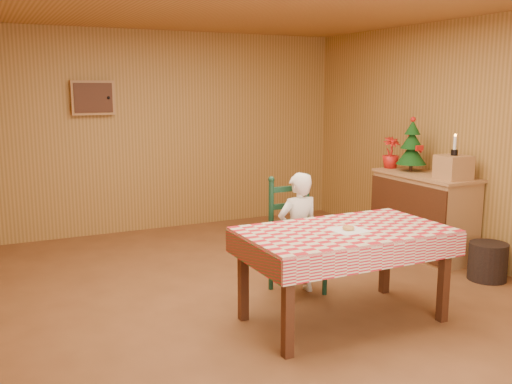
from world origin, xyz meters
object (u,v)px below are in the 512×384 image
christmas_tree (412,147)px  crate (453,167)px  dining_table (344,239)px  seated_child (298,233)px  storage_bin (488,261)px  ladder_chair (295,238)px  shelf_unit (423,215)px

christmas_tree → crate: bearing=-90.0°
dining_table → seated_child: (-0.00, 0.73, -0.13)m
crate → storage_bin: 1.02m
ladder_chair → storage_bin: size_ratio=2.90×
shelf_unit → storage_bin: (-0.01, -0.94, -0.28)m
christmas_tree → storage_bin: (-0.02, -1.19, -1.02)m
dining_table → storage_bin: bearing=6.2°
seated_child → christmas_tree: christmas_tree is taller
dining_table → crate: 2.05m
shelf_unit → christmas_tree: size_ratio=2.00×
christmas_tree → storage_bin: size_ratio=1.66×
dining_table → ladder_chair: ladder_chair is taller
dining_table → seated_child: 0.74m
seated_child → shelf_unit: size_ratio=0.91×
dining_table → storage_bin: size_ratio=4.44×
seated_child → crate: bearing=-179.5°
seated_child → storage_bin: bearing=164.2°
christmas_tree → seated_child: bearing=-160.4°
crate → storage_bin: crate is taller
shelf_unit → crate: size_ratio=4.13×
seated_child → crate: size_ratio=3.75×
dining_table → shelf_unit: bearing=31.6°
seated_child → christmas_tree: 2.09m
crate → storage_bin: bearing=-91.6°
dining_table → ladder_chair: size_ratio=1.53×
dining_table → crate: crate is taller
dining_table → christmas_tree: (1.88, 1.40, 0.52)m
shelf_unit → crate: (0.01, -0.40, 0.59)m
ladder_chair → crate: size_ratio=3.60×
storage_bin → seated_child: bearing=164.2°
christmas_tree → ladder_chair: bearing=-162.0°
dining_table → seated_child: size_ratio=1.47×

